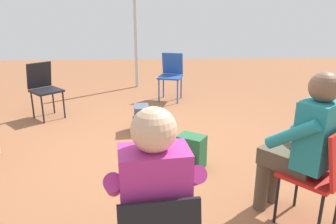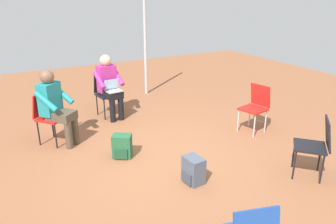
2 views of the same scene
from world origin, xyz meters
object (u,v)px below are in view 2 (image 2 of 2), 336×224
object	(u,v)px
chair_south	(256,105)
chair_east	(106,91)
chair_southwest	(316,143)
chair_northeast	(48,114)
backpack_by_empty_chair	(193,171)
person_in_teal	(55,104)
person_with_laptop	(109,83)
backpack_near_laptop_user	(122,147)

from	to	relation	value
chair_south	chair_east	bearing A→B (deg)	31.81
chair_southwest	chair_northeast	bearing A→B (deg)	93.19
chair_southwest	backpack_by_empty_chair	world-z (taller)	chair_southwest
chair_northeast	chair_east	world-z (taller)	same
chair_east	chair_south	bearing A→B (deg)	127.18
chair_southwest	person_in_teal	size ratio (longest dim) A/B	0.69
person_in_teal	backpack_by_empty_chair	size ratio (longest dim) A/B	3.44
chair_southwest	person_with_laptop	bearing A→B (deg)	72.94
chair_northeast	person_in_teal	xyz separation A→B (m)	(-0.13, -0.11, 0.20)
backpack_near_laptop_user	person_in_teal	bearing A→B (deg)	38.18
chair_south	backpack_by_empty_chair	world-z (taller)	chair_south
chair_northeast	chair_southwest	bearing A→B (deg)	95.65
chair_east	backpack_near_laptop_user	distance (m)	1.92
chair_south	person_in_teal	size ratio (longest dim) A/B	0.69
person_in_teal	backpack_by_empty_chair	distance (m)	2.49
person_with_laptop	person_in_teal	distance (m)	1.38
chair_south	chair_southwest	distance (m)	1.58
backpack_near_laptop_user	backpack_by_empty_chair	size ratio (longest dim) A/B	1.00
chair_southwest	backpack_by_empty_chair	bearing A→B (deg)	113.86
chair_northeast	chair_east	distance (m)	1.47
chair_south	person_in_teal	distance (m)	3.39
person_with_laptop	chair_east	bearing A→B (deg)	-90.00
person_with_laptop	person_in_teal	size ratio (longest dim) A/B	1.00
chair_south	person_with_laptop	size ratio (longest dim) A/B	0.69
chair_south	backpack_by_empty_chair	distance (m)	2.10
chair_south	backpack_near_laptop_user	world-z (taller)	chair_south
chair_northeast	person_with_laptop	distance (m)	1.42
chair_southwest	person_in_teal	distance (m)	3.91
chair_southwest	person_in_teal	xyz separation A→B (m)	(2.71, 2.81, 0.20)
chair_northeast	backpack_by_empty_chair	world-z (taller)	chair_northeast
chair_southwest	backpack_near_laptop_user	size ratio (longest dim) A/B	2.36
chair_southwest	person_with_laptop	world-z (taller)	person_with_laptop
backpack_near_laptop_user	chair_northeast	bearing A→B (deg)	38.42
chair_northeast	person_with_laptop	xyz separation A→B (m)	(0.61, -1.27, 0.20)
chair_south	backpack_by_empty_chair	bearing A→B (deg)	102.64
chair_southwest	person_with_laptop	xyz separation A→B (m)	(3.45, 1.65, 0.20)
chair_southwest	backpack_near_laptop_user	bearing A→B (deg)	96.87
chair_southwest	person_with_laptop	distance (m)	3.83
chair_east	backpack_near_laptop_user	world-z (taller)	chair_east
chair_south	backpack_by_empty_chair	size ratio (longest dim) A/B	2.36
person_in_teal	backpack_by_empty_chair	bearing A→B (deg)	82.29
chair_east	chair_southwest	distance (m)	3.98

